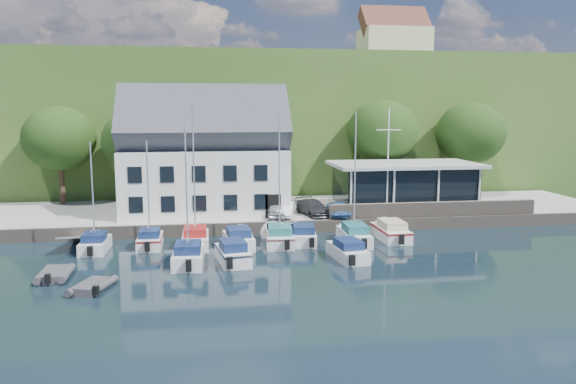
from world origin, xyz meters
name	(u,v)px	position (x,y,z in m)	size (l,w,h in m)	color
ground	(322,272)	(0.00, 0.00, 0.00)	(180.00, 180.00, 0.00)	black
quay	(283,213)	(0.00, 17.50, 0.50)	(60.00, 13.00, 1.00)	#9B9B95
quay_face	(294,227)	(0.00, 11.00, 0.50)	(60.00, 0.30, 1.00)	#655B51
hillside	(246,121)	(0.00, 62.00, 8.00)	(160.00, 75.00, 16.00)	#31501E
field_patch	(286,74)	(8.00, 70.00, 16.15)	(50.00, 30.00, 0.30)	#5D6D36
farmhouse	(394,42)	(22.00, 52.00, 20.10)	(10.40, 7.00, 8.20)	beige
harbor_building	(205,162)	(-7.00, 16.50, 5.35)	(14.40, 8.20, 8.70)	silver
club_pavilion	(404,185)	(11.00, 16.00, 3.05)	(13.20, 7.20, 4.10)	black
seawall	(434,209)	(12.00, 11.40, 1.60)	(18.00, 0.50, 1.20)	#655B51
gangway	(75,247)	(-16.50, 9.00, 0.00)	(1.20, 6.00, 1.40)	silver
car_silver	(276,211)	(-1.29, 12.58, 1.60)	(1.42, 3.54, 1.21)	#ACABB0
car_white	(285,209)	(-0.38, 13.12, 1.62)	(1.32, 3.79, 1.25)	white
car_dgrey	(313,207)	(2.04, 13.41, 1.65)	(1.83, 4.49, 1.30)	#2A2B2F
car_blue	(339,209)	(4.09, 12.68, 1.60)	(1.39, 3.51, 1.20)	#325F99
flagpole	(388,162)	(8.41, 12.97, 5.50)	(2.16, 0.20, 9.01)	silver
tree_0	(60,155)	(-20.48, 22.64, 5.62)	(6.77, 6.77, 9.25)	black
tree_1	(137,157)	(-13.30, 21.45, 5.45)	(6.52, 6.52, 8.91)	black
tree_2	(251,149)	(-2.55, 21.93, 6.07)	(7.42, 7.42, 10.14)	black
tree_4	(382,149)	(10.99, 22.54, 5.94)	(7.23, 7.23, 9.88)	black
tree_5	(470,149)	(20.20, 21.87, 5.83)	(7.07, 7.07, 9.67)	black
boat_r1_0	(93,193)	(-14.78, 7.37, 4.15)	(1.88, 5.19, 8.30)	silver
boat_r1_1	(148,189)	(-11.06, 7.98, 4.26)	(1.84, 5.05, 8.51)	silver
boat_r1_2	(194,185)	(-7.79, 7.70, 4.57)	(2.07, 5.72, 9.14)	silver
boat_r1_3	(238,237)	(-4.71, 7.13, 0.74)	(2.07, 5.55, 1.47)	silver
boat_r1_4	(279,185)	(-1.63, 7.58, 4.46)	(2.16, 6.58, 8.92)	silver
boat_r1_5	(303,234)	(0.16, 7.60, 0.71)	(2.02, 5.46, 1.43)	silver
boat_r1_6	(355,181)	(3.91, 7.00, 4.68)	(1.96, 6.66, 9.36)	silver
boat_r1_7	(391,229)	(7.07, 7.90, 0.76)	(2.11, 6.58, 1.52)	silver
boat_r2_1	(187,194)	(-8.19, 2.88, 4.60)	(2.07, 5.77, 9.21)	silver
boat_r2_2	(233,251)	(-5.32, 3.00, 0.77)	(1.95, 5.56, 1.53)	silver
boat_r2_3	(348,249)	(2.32, 2.76, 0.69)	(1.89, 5.81, 1.39)	silver
dinghy_0	(55,273)	(-15.92, 0.98, 0.36)	(1.86, 3.10, 0.72)	#38373D
dinghy_1	(92,285)	(-13.31, -1.63, 0.33)	(1.69, 2.82, 0.66)	#38373D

